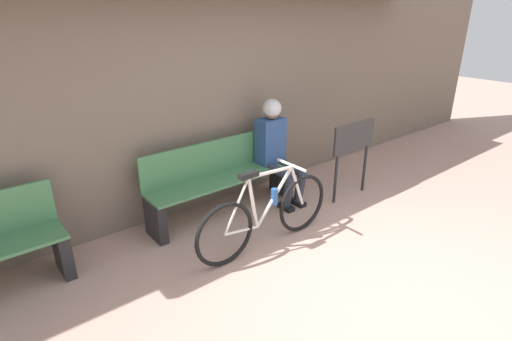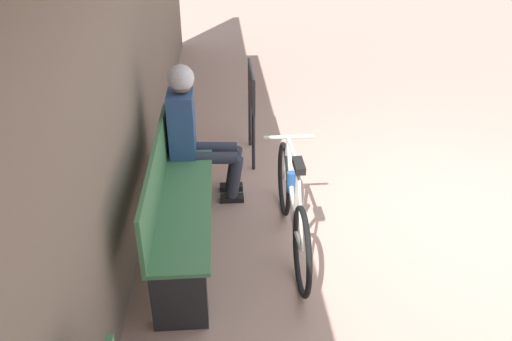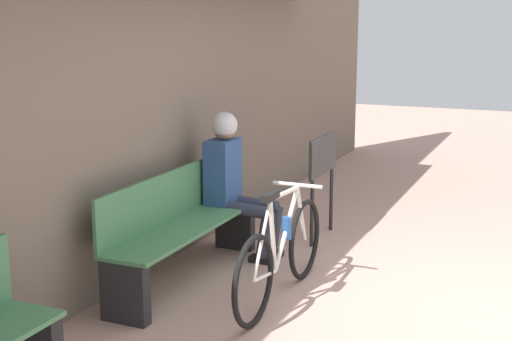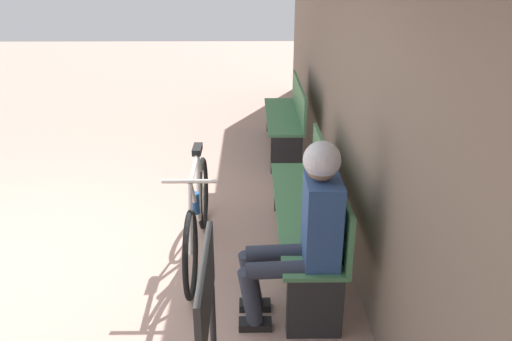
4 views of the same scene
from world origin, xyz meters
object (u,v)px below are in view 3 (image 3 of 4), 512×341
at_px(park_bench_near, 181,229).
at_px(person_seated, 233,174).
at_px(bicycle, 281,253).
at_px(signboard, 323,164).

xyz_separation_m(park_bench_near, person_seated, (0.73, -0.12, 0.31)).
relative_size(park_bench_near, bicycle, 1.13).
height_order(person_seated, signboard, person_seated).
bearing_deg(signboard, bicycle, -172.30).
bearing_deg(person_seated, signboard, -35.60).
bearing_deg(bicycle, signboard, 7.70).
height_order(park_bench_near, bicycle, bicycle).
bearing_deg(person_seated, park_bench_near, 170.91).
distance_m(bicycle, signboard, 1.64).
distance_m(park_bench_near, person_seated, 0.80).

